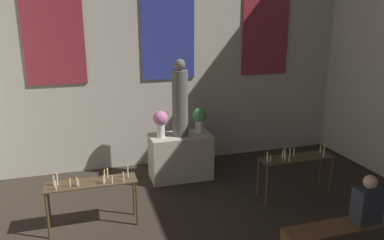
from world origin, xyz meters
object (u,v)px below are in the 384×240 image
(statue, at_px, (180,101))
(flower_vase_left, at_px, (160,121))
(candle_rack_left, at_px, (92,188))
(pew_back_right, at_px, (361,229))
(candle_rack_right, at_px, (296,162))
(person_seated, at_px, (367,202))
(altar, at_px, (181,156))
(flower_vase_right, at_px, (199,118))

(statue, bearing_deg, flower_vase_left, 180.00)
(statue, xyz_separation_m, candle_rack_left, (-1.78, -1.38, -0.96))
(candle_rack_left, relative_size, pew_back_right, 0.58)
(pew_back_right, bearing_deg, candle_rack_left, 153.88)
(candle_rack_left, bearing_deg, statue, 37.84)
(candle_rack_right, relative_size, pew_back_right, 0.58)
(candle_rack_left, relative_size, person_seated, 2.00)
(statue, distance_m, flower_vase_left, 0.55)
(candle_rack_left, bearing_deg, candle_rack_right, 0.05)
(flower_vase_left, xyz_separation_m, person_seated, (2.20, -3.12, -0.48))
(pew_back_right, distance_m, person_seated, 0.41)
(altar, height_order, pew_back_right, altar)
(flower_vase_right, relative_size, candle_rack_left, 0.38)
(flower_vase_left, relative_size, candle_rack_left, 0.38)
(flower_vase_right, xyz_separation_m, candle_rack_left, (-2.18, -1.38, -0.58))
(flower_vase_right, height_order, pew_back_right, flower_vase_right)
(pew_back_right, bearing_deg, altar, 119.38)
(pew_back_right, bearing_deg, flower_vase_right, 113.56)
(flower_vase_right, height_order, person_seated, flower_vase_right)
(altar, distance_m, statue, 1.16)
(altar, distance_m, person_seated, 3.61)
(altar, distance_m, candle_rack_left, 2.26)
(statue, height_order, flower_vase_left, statue)
(statue, distance_m, pew_back_right, 3.79)
(candle_rack_right, xyz_separation_m, pew_back_right, (-0.02, -1.74, -0.31))
(flower_vase_right, height_order, candle_rack_right, flower_vase_right)
(altar, xyz_separation_m, person_seated, (1.80, -3.12, 0.30))
(flower_vase_left, bearing_deg, person_seated, -54.81)
(candle_rack_left, bearing_deg, person_seated, -25.81)
(person_seated, bearing_deg, candle_rack_right, 90.86)
(flower_vase_right, bearing_deg, pew_back_right, -66.44)
(flower_vase_left, xyz_separation_m, pew_back_right, (2.15, -3.12, -0.89))
(statue, distance_m, candle_rack_left, 2.45)
(altar, xyz_separation_m, pew_back_right, (1.75, -3.12, -0.11))
(statue, xyz_separation_m, candle_rack_right, (1.78, -1.38, -0.96))
(statue, bearing_deg, pew_back_right, -60.62)
(altar, relative_size, flower_vase_left, 2.32)
(flower_vase_right, bearing_deg, altar, -180.00)
(candle_rack_left, bearing_deg, altar, 37.84)
(flower_vase_right, distance_m, candle_rack_right, 2.04)
(statue, relative_size, flower_vase_right, 2.88)
(altar, xyz_separation_m, statue, (0.00, 0.00, 1.16))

